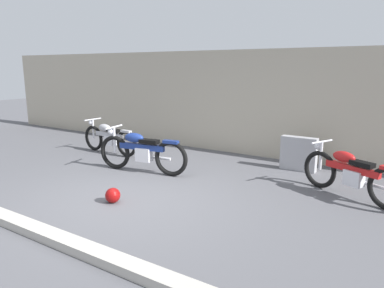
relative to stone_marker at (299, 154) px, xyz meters
name	(u,v)px	position (x,y,z in m)	size (l,w,h in m)	color
ground_plane	(131,199)	(-1.87, -3.28, -0.37)	(40.00, 40.00, 0.00)	#56565B
building_wall	(238,102)	(-1.87, 0.84, 0.95)	(18.00, 0.30, 2.63)	#B2A893
curb_strip	(44,234)	(-1.87, -4.96, -0.31)	(18.00, 0.24, 0.12)	#B7B2A8
stone_marker	(299,154)	(0.00, 0.00, 0.00)	(0.76, 0.20, 0.74)	#9E9EA3
helmet	(113,195)	(-2.02, -3.56, -0.24)	(0.25, 0.25, 0.25)	maroon
motorcycle_red	(351,174)	(1.23, -1.19, 0.06)	(1.83, 0.99, 0.89)	black
motorcycle_blue	(141,151)	(-2.77, -1.95, 0.09)	(2.11, 0.65, 0.95)	black
motorcycle_silver	(109,138)	(-4.59, -1.10, 0.05)	(1.92, 0.53, 0.86)	black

